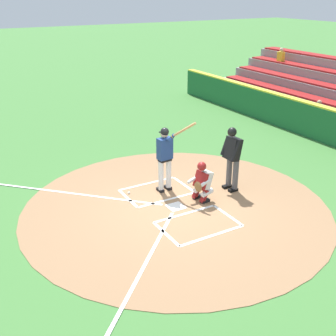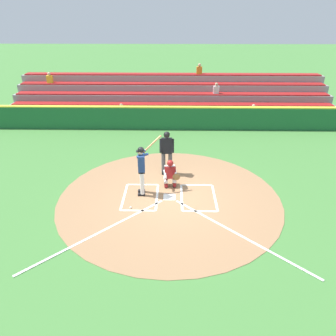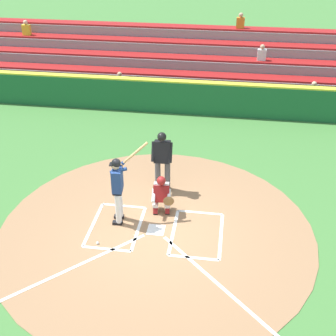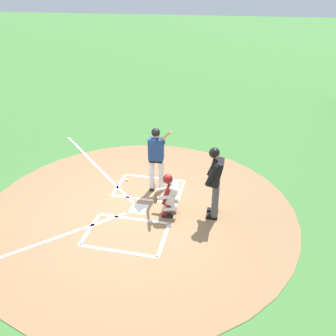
{
  "view_description": "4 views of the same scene",
  "coord_description": "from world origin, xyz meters",
  "px_view_note": "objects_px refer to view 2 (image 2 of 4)",
  "views": [
    {
      "loc": [
        -8.45,
        5.11,
        5.28
      ],
      "look_at": [
        0.21,
        0.12,
        1.06
      ],
      "focal_mm": 45.32,
      "sensor_mm": 36.0,
      "label": 1
    },
    {
      "loc": [
        -0.13,
        9.9,
        6.09
      ],
      "look_at": [
        0.06,
        -0.78,
        0.8
      ],
      "focal_mm": 34.03,
      "sensor_mm": 36.0,
      "label": 2
    },
    {
      "loc": [
        -1.64,
        8.91,
        7.21
      ],
      "look_at": [
        -0.16,
        -0.99,
        1.28
      ],
      "focal_mm": 48.17,
      "sensor_mm": 36.0,
      "label": 3
    },
    {
      "loc": [
        -7.12,
        -2.32,
        5.19
      ],
      "look_at": [
        0.57,
        -0.65,
        0.99
      ],
      "focal_mm": 37.26,
      "sensor_mm": 36.0,
      "label": 4
    }
  ],
  "objects_px": {
    "catcher": "(170,173)",
    "batter": "(142,167)",
    "baseball": "(131,207)",
    "plate_umpire": "(167,150)"
  },
  "relations": [
    {
      "from": "batter",
      "to": "plate_umpire",
      "type": "xyz_separation_m",
      "value": [
        -0.86,
        -1.64,
        -0.02
      ]
    },
    {
      "from": "plate_umpire",
      "to": "baseball",
      "type": "relative_size",
      "value": 25.2
    },
    {
      "from": "catcher",
      "to": "batter",
      "type": "bearing_deg",
      "value": 28.18
    },
    {
      "from": "batter",
      "to": "catcher",
      "type": "height_order",
      "value": "batter"
    },
    {
      "from": "baseball",
      "to": "plate_umpire",
      "type": "bearing_deg",
      "value": -114.27
    },
    {
      "from": "batter",
      "to": "baseball",
      "type": "xyz_separation_m",
      "value": [
        0.33,
        0.99,
        -1.06
      ]
    },
    {
      "from": "catcher",
      "to": "plate_umpire",
      "type": "xyz_separation_m",
      "value": [
        0.16,
        -1.1,
        0.49
      ]
    },
    {
      "from": "batter",
      "to": "catcher",
      "type": "distance_m",
      "value": 1.26
    },
    {
      "from": "batter",
      "to": "plate_umpire",
      "type": "bearing_deg",
      "value": -117.48
    },
    {
      "from": "baseball",
      "to": "catcher",
      "type": "bearing_deg",
      "value": -131.33
    }
  ]
}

